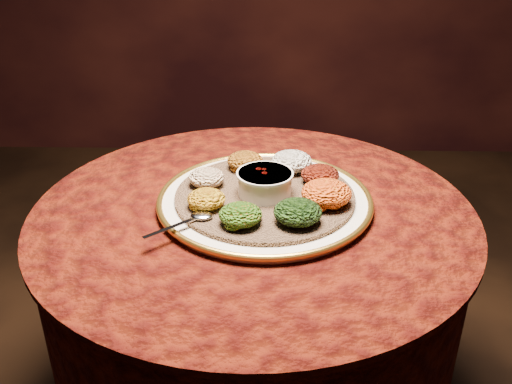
{
  "coord_description": "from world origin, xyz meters",
  "views": [
    {
      "loc": [
        0.03,
        -1.08,
        1.34
      ],
      "look_at": [
        0.01,
        0.03,
        0.76
      ],
      "focal_mm": 40.0,
      "sensor_mm": 36.0,
      "label": 1
    }
  ],
  "objects": [
    {
      "name": "portion_timatim",
      "position": [
        -0.1,
        0.05,
        0.78
      ],
      "size": [
        0.08,
        0.08,
        0.04
      ],
      "primitive_type": "ellipsoid",
      "color": "maroon",
      "rests_on": "injera"
    },
    {
      "name": "portion_tikil",
      "position": [
        0.15,
        -0.03,
        0.79
      ],
      "size": [
        0.11,
        0.1,
        0.05
      ],
      "primitive_type": "ellipsoid",
      "color": "#BD860F",
      "rests_on": "injera"
    },
    {
      "name": "table",
      "position": [
        0.0,
        0.0,
        0.55
      ],
      "size": [
        0.96,
        0.96,
        0.73
      ],
      "color": "black",
      "rests_on": "ground"
    },
    {
      "name": "injera",
      "position": [
        0.03,
        0.01,
        0.76
      ],
      "size": [
        0.51,
        0.51,
        0.01
      ],
      "primitive_type": "cylinder",
      "rotation": [
        0.0,
        0.0,
        -0.41
      ],
      "color": "#8A6545",
      "rests_on": "platter"
    },
    {
      "name": "stew_bowl",
      "position": [
        0.03,
        0.01,
        0.79
      ],
      "size": [
        0.12,
        0.12,
        0.05
      ],
      "color": "silver",
      "rests_on": "injera"
    },
    {
      "name": "portion_mixveg",
      "position": [
        -0.02,
        -0.11,
        0.78
      ],
      "size": [
        0.09,
        0.08,
        0.04
      ],
      "primitive_type": "ellipsoid",
      "color": "#A23B0A",
      "rests_on": "injera"
    },
    {
      "name": "portion_kik",
      "position": [
        -0.1,
        -0.05,
        0.78
      ],
      "size": [
        0.08,
        0.08,
        0.04
      ],
      "primitive_type": "ellipsoid",
      "color": "#BC8E10",
      "rests_on": "injera"
    },
    {
      "name": "portion_gomen",
      "position": [
        0.09,
        -0.1,
        0.79
      ],
      "size": [
        0.1,
        0.09,
        0.05
      ],
      "primitive_type": "ellipsoid",
      "color": "black",
      "rests_on": "injera"
    },
    {
      "name": "spoon",
      "position": [
        -0.11,
        -0.1,
        0.77
      ],
      "size": [
        0.13,
        0.11,
        0.01
      ],
      "rotation": [
        0.0,
        0.0,
        -2.44
      ],
      "color": "silver",
      "rests_on": "injera"
    },
    {
      "name": "platter",
      "position": [
        0.03,
        0.01,
        0.75
      ],
      "size": [
        0.51,
        0.51,
        0.02
      ],
      "rotation": [
        0.0,
        0.0,
        0.14
      ],
      "color": "silver",
      "rests_on": "table"
    },
    {
      "name": "portion_shiro",
      "position": [
        -0.02,
        0.14,
        0.78
      ],
      "size": [
        0.08,
        0.08,
        0.04
      ],
      "primitive_type": "ellipsoid",
      "color": "#8B4B10",
      "rests_on": "injera"
    },
    {
      "name": "portion_ayib",
      "position": [
        0.09,
        0.14,
        0.78
      ],
      "size": [
        0.1,
        0.09,
        0.05
      ],
      "primitive_type": "ellipsoid",
      "color": "silver",
      "rests_on": "injera"
    },
    {
      "name": "portion_kitfo",
      "position": [
        0.15,
        0.07,
        0.78
      ],
      "size": [
        0.09,
        0.08,
        0.04
      ],
      "primitive_type": "ellipsoid",
      "color": "black",
      "rests_on": "injera"
    }
  ]
}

